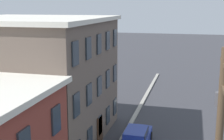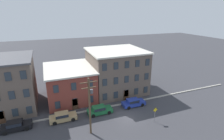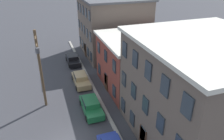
{
  "view_description": "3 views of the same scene",
  "coord_description": "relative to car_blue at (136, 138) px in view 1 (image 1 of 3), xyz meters",
  "views": [
    {
      "loc": [
        -18.19,
        -0.44,
        10.18
      ],
      "look_at": [
        1.07,
        4.6,
        6.08
      ],
      "focal_mm": 50.0,
      "sensor_mm": 36.0,
      "label": 1
    },
    {
      "loc": [
        -11.74,
        -22.98,
        17.19
      ],
      "look_at": [
        -0.66,
        5.5,
        7.0
      ],
      "focal_mm": 28.0,
      "sensor_mm": 36.0,
      "label": 2
    },
    {
      "loc": [
        15.13,
        -1.14,
        14.6
      ],
      "look_at": [
        -0.77,
        4.33,
        6.31
      ],
      "focal_mm": 35.0,
      "sensor_mm": 36.0,
      "label": 3
    }
  ],
  "objects": [
    {
      "name": "car_blue",
      "position": [
        0.0,
        0.0,
        0.0
      ],
      "size": [
        4.4,
        1.92,
        1.43
      ],
      "color": "#233899",
      "rests_on": "ground_plane"
    },
    {
      "name": "apartment_far",
      "position": [
        -0.23,
        8.12,
        3.95
      ],
      "size": [
        11.92,
        11.25,
        9.38
      ],
      "color": "#66564C",
      "rests_on": "ground_plane"
    },
    {
      "name": "caution_sign",
      "position": [
        0.79,
        -5.86,
        1.03
      ],
      "size": [
        0.86,
        0.08,
        2.7
      ],
      "color": "slate",
      "rests_on": "ground_plane"
    }
  ]
}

